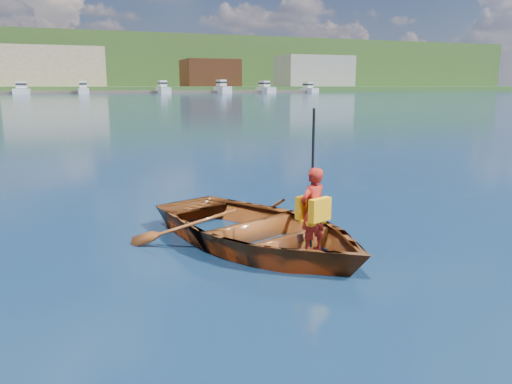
{
  "coord_description": "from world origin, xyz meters",
  "views": [
    {
      "loc": [
        -1.6,
        -6.16,
        2.26
      ],
      "look_at": [
        0.79,
        0.26,
        0.8
      ],
      "focal_mm": 35.0,
      "sensor_mm": 36.0,
      "label": 1
    }
  ],
  "objects_px": {
    "dock": "(54,92)",
    "rowboat": "(258,229)",
    "child_paddler": "(313,210)",
    "marina_yachts": "(61,89)"
  },
  "relations": [
    {
      "from": "dock",
      "to": "marina_yachts",
      "type": "relative_size",
      "value": 1.16
    },
    {
      "from": "child_paddler",
      "to": "marina_yachts",
      "type": "xyz_separation_m",
      "value": [
        -4.57,
        143.82,
        0.69
      ]
    },
    {
      "from": "rowboat",
      "to": "child_paddler",
      "type": "relative_size",
      "value": 2.44
    },
    {
      "from": "child_paddler",
      "to": "dock",
      "type": "height_order",
      "value": "child_paddler"
    },
    {
      "from": "marina_yachts",
      "to": "child_paddler",
      "type": "bearing_deg",
      "value": -88.18
    },
    {
      "from": "child_paddler",
      "to": "marina_yachts",
      "type": "relative_size",
      "value": 0.01
    },
    {
      "from": "marina_yachts",
      "to": "rowboat",
      "type": "bearing_deg",
      "value": -88.36
    },
    {
      "from": "dock",
      "to": "marina_yachts",
      "type": "height_order",
      "value": "marina_yachts"
    },
    {
      "from": "rowboat",
      "to": "child_paddler",
      "type": "xyz_separation_m",
      "value": [
        0.48,
        -0.78,
        0.43
      ]
    },
    {
      "from": "dock",
      "to": "rowboat",
      "type": "bearing_deg",
      "value": -87.71
    }
  ]
}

